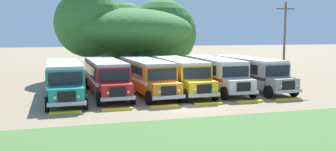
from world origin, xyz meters
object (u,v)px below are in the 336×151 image
parked_bus_slot_0 (64,78)px  parked_bus_slot_2 (146,74)px  parked_bus_slot_5 (248,71)px  parked_bus_slot_4 (215,72)px  utility_pole (284,43)px  parked_bus_slot_1 (106,75)px  broad_shade_tree (130,31)px  parked_bus_slot_3 (179,73)px

parked_bus_slot_0 → parked_bus_slot_2: same height
parked_bus_slot_2 → parked_bus_slot_5: bearing=85.9°
parked_bus_slot_4 → utility_pole: size_ratio=1.39×
parked_bus_slot_1 → parked_bus_slot_4: bearing=86.4°
parked_bus_slot_1 → parked_bus_slot_4: (9.66, -0.21, 0.00)m
parked_bus_slot_4 → parked_bus_slot_2: bearing=-86.8°
parked_bus_slot_4 → parked_bus_slot_5: same height
parked_bus_slot_4 → utility_pole: bearing=84.6°
parked_bus_slot_4 → utility_pole: utility_pole is taller
broad_shade_tree → utility_pole: (11.74, -14.99, -1.13)m
broad_shade_tree → utility_pole: 19.07m
parked_bus_slot_1 → utility_pole: (16.22, -0.96, 2.59)m
parked_bus_slot_1 → parked_bus_slot_2: size_ratio=1.00×
parked_bus_slot_0 → broad_shade_tree: 17.26m
parked_bus_slot_5 → parked_bus_slot_4: bearing=-98.3°
parked_bus_slot_2 → parked_bus_slot_4: (6.33, 0.23, 0.00)m
parked_bus_slot_3 → parked_bus_slot_4: size_ratio=1.00×
parked_bus_slot_3 → utility_pole: bearing=85.8°
utility_pole → parked_bus_slot_5: bearing=172.3°
broad_shade_tree → parked_bus_slot_0: bearing=-117.5°
parked_bus_slot_1 → parked_bus_slot_5: same height
parked_bus_slot_4 → parked_bus_slot_0: bearing=-85.8°
parked_bus_slot_1 → utility_pole: size_ratio=1.39×
parked_bus_slot_0 → parked_bus_slot_1: size_ratio=1.00×
parked_bus_slot_1 → parked_bus_slot_4: same height
parked_bus_slot_1 → parked_bus_slot_3: same height
parked_bus_slot_3 → parked_bus_slot_4: same height
utility_pole → parked_bus_slot_4: bearing=173.5°
parked_bus_slot_3 → broad_shade_tree: size_ratio=0.62×
parked_bus_slot_2 → utility_pole: size_ratio=1.40×
parked_bus_slot_1 → parked_bus_slot_2: bearing=80.0°
parked_bus_slot_2 → parked_bus_slot_4: size_ratio=1.01×
parked_bus_slot_0 → parked_bus_slot_4: 12.98m
parked_bus_slot_3 → parked_bus_slot_5: 6.60m
parked_bus_slot_1 → parked_bus_slot_2: (3.32, -0.44, 0.00)m
parked_bus_slot_5 → utility_pole: 4.25m
parked_bus_slot_5 → broad_shade_tree: bearing=-153.1°
parked_bus_slot_2 → parked_bus_slot_3: size_ratio=1.01×
parked_bus_slot_0 → parked_bus_slot_2: (6.62, 0.48, 0.00)m
parked_bus_slot_2 → broad_shade_tree: (1.16, 14.48, 3.72)m
parked_bus_slot_2 → parked_bus_slot_0: bearing=-89.6°
parked_bus_slot_1 → parked_bus_slot_3: (6.28, -0.36, 0.00)m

